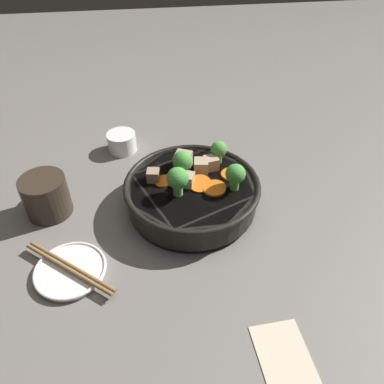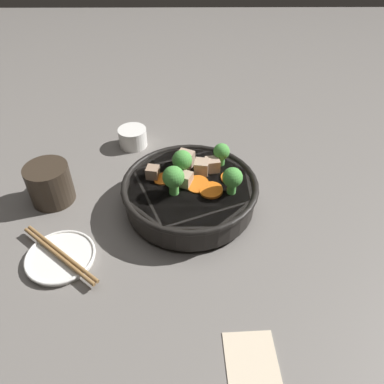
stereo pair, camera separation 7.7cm
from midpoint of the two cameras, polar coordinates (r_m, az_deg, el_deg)
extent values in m
plane|color=slate|center=(0.80, 2.76, -2.32)|extent=(3.00, 3.00, 0.00)
cylinder|color=black|center=(0.80, 2.78, -2.06)|extent=(0.15, 0.15, 0.01)
cylinder|color=black|center=(0.78, 2.85, -0.41)|extent=(0.27, 0.27, 0.05)
torus|color=black|center=(0.76, 2.91, 1.04)|extent=(0.28, 0.28, 0.01)
cylinder|color=brown|center=(0.77, 2.88, 0.23)|extent=(0.25, 0.25, 0.03)
cylinder|color=orange|center=(0.76, 4.11, 0.99)|extent=(0.06, 0.06, 0.02)
cylinder|color=orange|center=(0.75, 6.24, 0.13)|extent=(0.07, 0.07, 0.01)
cylinder|color=orange|center=(0.78, 9.09, 2.09)|extent=(0.05, 0.05, 0.01)
cylinder|color=orange|center=(0.77, -1.36, 1.88)|extent=(0.04, 0.04, 0.01)
cylinder|color=#59B84C|center=(0.73, 0.58, 0.50)|extent=(0.02, 0.02, 0.03)
sphere|color=#47933D|center=(0.71, 0.59, 2.20)|extent=(0.04, 0.04, 0.04)
cylinder|color=#59B84C|center=(0.74, 9.35, 0.53)|extent=(0.02, 0.02, 0.02)
sphere|color=#47933D|center=(0.73, 9.57, 2.08)|extent=(0.04, 0.04, 0.04)
cylinder|color=#59B84C|center=(0.81, 7.48, 4.72)|extent=(0.02, 0.02, 0.02)
sphere|color=#47933D|center=(0.80, 7.62, 6.04)|extent=(0.04, 0.04, 0.04)
cylinder|color=#59B84C|center=(0.78, 1.70, 3.18)|extent=(0.02, 0.02, 0.02)
sphere|color=#47933D|center=(0.76, 1.74, 4.77)|extent=(0.04, 0.04, 0.04)
cube|color=tan|center=(0.80, 2.01, 4.85)|extent=(0.04, 0.04, 0.03)
cube|color=tan|center=(0.75, 2.18, 1.74)|extent=(0.04, 0.04, 0.03)
cube|color=#9E7F66|center=(0.77, -2.84, 2.91)|extent=(0.03, 0.03, 0.02)
cube|color=tan|center=(0.79, 6.24, 4.06)|extent=(0.03, 0.03, 0.03)
cube|color=tan|center=(0.78, 4.62, 3.71)|extent=(0.03, 0.03, 0.03)
cylinder|color=white|center=(0.73, -16.16, -9.77)|extent=(0.12, 0.12, 0.01)
torus|color=white|center=(0.72, -16.23, -9.52)|extent=(0.13, 0.13, 0.01)
cylinder|color=white|center=(0.98, -6.51, 8.20)|extent=(0.07, 0.07, 0.05)
cylinder|color=brown|center=(0.97, -6.58, 8.91)|extent=(0.06, 0.06, 0.00)
cylinder|color=#33281E|center=(0.83, -18.12, 1.10)|extent=(0.09, 0.09, 0.09)
torus|color=#33281E|center=(0.86, -17.48, 3.28)|extent=(0.05, 0.01, 0.05)
cube|color=beige|center=(0.61, 13.62, -24.68)|extent=(0.11, 0.08, 0.00)
cylinder|color=olive|center=(0.72, -16.08, -9.01)|extent=(0.13, 0.16, 0.01)
cylinder|color=olive|center=(0.72, -16.58, -9.37)|extent=(0.13, 0.16, 0.01)
camera|label=1|loc=(0.04, -87.13, 2.50)|focal=35.00mm
camera|label=2|loc=(0.04, 92.87, -2.50)|focal=35.00mm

